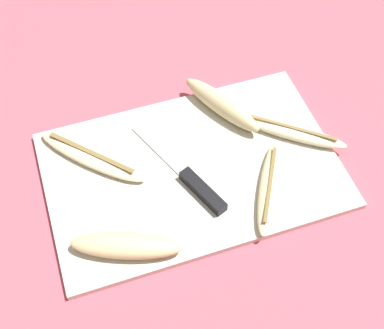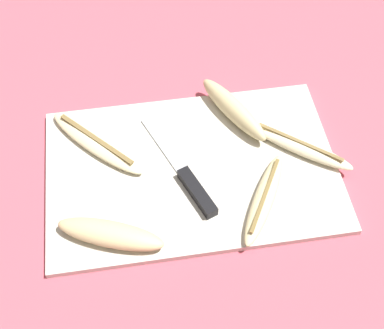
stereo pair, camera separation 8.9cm
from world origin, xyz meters
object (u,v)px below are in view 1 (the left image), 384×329
object	(u,v)px
knife	(196,181)
banana_cream_curved	(92,156)
banana_soft_right	(269,187)
banana_ripe_center	(222,104)
banana_bright_far	(292,132)
banana_mellow_near	(126,246)

from	to	relation	value
knife	banana_cream_curved	xyz separation A→B (m)	(-0.15, 0.10, 0.00)
banana_soft_right	banana_ripe_center	distance (m)	0.18
knife	banana_cream_curved	distance (m)	0.18
banana_soft_right	banana_cream_curved	distance (m)	0.30
banana_cream_curved	banana_ripe_center	bearing A→B (deg)	6.83
knife	banana_bright_far	size ratio (longest dim) A/B	1.31
banana_ripe_center	banana_mellow_near	xyz separation A→B (m)	(-0.23, -0.21, -0.00)
banana_soft_right	banana_cream_curved	bearing A→B (deg)	149.07
knife	banana_mellow_near	distance (m)	0.16
banana_bright_far	banana_soft_right	bearing A→B (deg)	-131.75
banana_mellow_near	banana_bright_far	world-z (taller)	banana_mellow_near
banana_soft_right	banana_bright_far	distance (m)	0.12
banana_soft_right	banana_mellow_near	bearing A→B (deg)	-173.15
banana_ripe_center	banana_cream_curved	distance (m)	0.25
banana_soft_right	banana_mellow_near	distance (m)	0.25
banana_soft_right	banana_mellow_near	xyz separation A→B (m)	(-0.25, -0.03, 0.00)
banana_soft_right	banana_cream_curved	size ratio (longest dim) A/B	0.96
banana_cream_curved	banana_bright_far	world-z (taller)	banana_bright_far
knife	banana_bright_far	distance (m)	0.20
banana_ripe_center	banana_bright_far	distance (m)	0.13
banana_ripe_center	banana_cream_curved	size ratio (longest dim) A/B	0.93
banana_soft_right	banana_bright_far	bearing A→B (deg)	48.25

